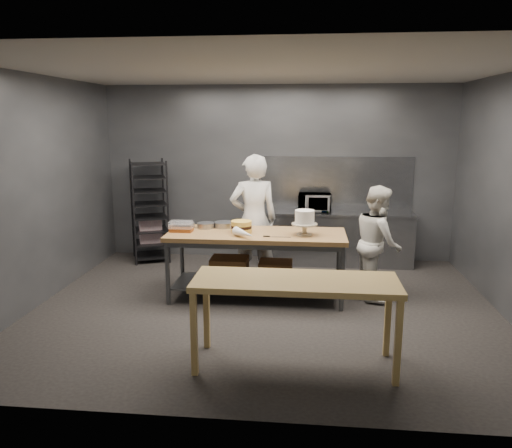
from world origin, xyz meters
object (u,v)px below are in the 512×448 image
at_px(near_counter, 295,288).
at_px(chef_behind, 254,220).
at_px(speed_rack, 150,212).
at_px(chef_right, 378,242).
at_px(frosted_cake_stand, 305,219).
at_px(layer_cake, 241,227).
at_px(work_table, 253,257).
at_px(microwave, 314,203).

height_order(near_counter, chef_behind, chef_behind).
height_order(speed_rack, chef_right, speed_rack).
bearing_deg(near_counter, frosted_cake_stand, 87.74).
xyz_separation_m(chef_right, layer_cake, (-1.85, -0.21, 0.22)).
bearing_deg(chef_right, near_counter, 148.00).
height_order(work_table, microwave, microwave).
relative_size(near_counter, chef_right, 1.28).
relative_size(work_table, microwave, 4.43).
xyz_separation_m(near_counter, chef_right, (1.07, 2.09, -0.03)).
bearing_deg(work_table, chef_behind, 95.71).
height_order(work_table, frosted_cake_stand, frosted_cake_stand).
height_order(near_counter, chef_right, chef_right).
bearing_deg(work_table, near_counter, -71.98).
xyz_separation_m(speed_rack, chef_behind, (1.92, -1.06, 0.11)).
bearing_deg(speed_rack, frosted_cake_stand, -33.77).
xyz_separation_m(speed_rack, frosted_cake_stand, (2.68, -1.79, 0.28)).
bearing_deg(chef_right, layer_cake, 91.55).
bearing_deg(microwave, work_table, -115.25).
distance_m(work_table, frosted_cake_stand, 0.89).
height_order(near_counter, speed_rack, speed_rack).
xyz_separation_m(chef_behind, chef_right, (1.75, -0.45, -0.19)).
bearing_deg(chef_behind, layer_cake, 67.75).
distance_m(near_counter, speed_rack, 4.44).
distance_m(work_table, layer_cake, 0.46).
distance_m(work_table, chef_behind, 0.76).
height_order(chef_behind, layer_cake, chef_behind).
relative_size(near_counter, speed_rack, 1.14).
relative_size(near_counter, microwave, 3.69).
height_order(chef_behind, microwave, chef_behind).
relative_size(microwave, frosted_cake_stand, 1.59).
relative_size(frosted_cake_stand, layer_cake, 1.22).
distance_m(chef_right, layer_cake, 1.87).
distance_m(near_counter, chef_right, 2.35).
distance_m(chef_right, frosted_cake_stand, 1.10).
distance_m(speed_rack, chef_right, 3.98).
bearing_deg(chef_behind, microwave, -142.41).
bearing_deg(speed_rack, chef_behind, -28.84).
bearing_deg(near_counter, chef_behind, 105.01).
height_order(chef_behind, chef_right, chef_behind).
distance_m(near_counter, layer_cake, 2.05).
bearing_deg(frosted_cake_stand, work_table, 172.95).
bearing_deg(frosted_cake_stand, near_counter, -92.26).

